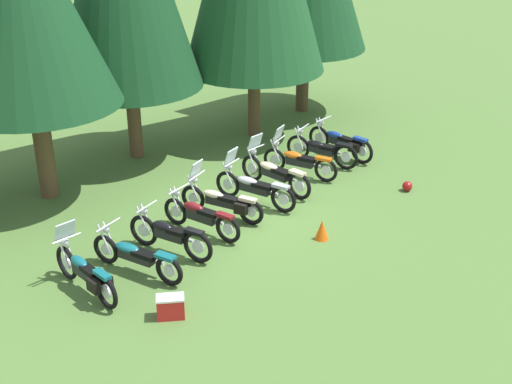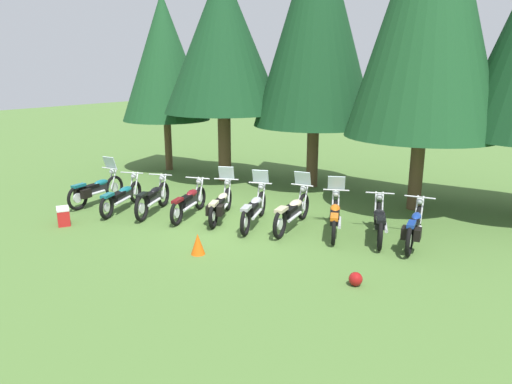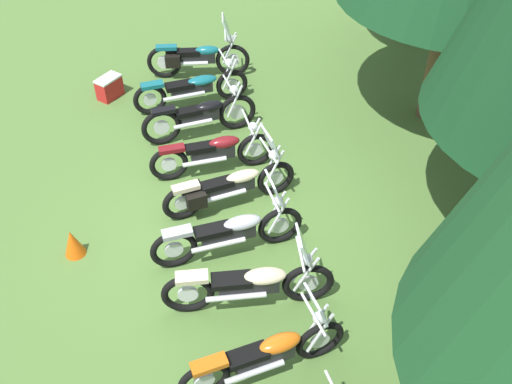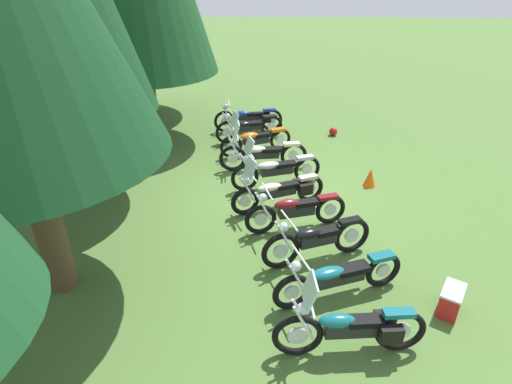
% 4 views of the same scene
% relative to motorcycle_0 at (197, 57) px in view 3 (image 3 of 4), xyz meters
% --- Properties ---
extents(ground_plane, '(80.00, 80.00, 0.00)m').
position_rel_motorcycle_0_xyz_m(ground_plane, '(4.61, 1.01, -0.48)').
color(ground_plane, '#4C7033').
extents(motorcycle_0, '(0.66, 2.21, 1.38)m').
position_rel_motorcycle_0_xyz_m(motorcycle_0, '(0.00, 0.00, 0.00)').
color(motorcycle_0, black).
rests_on(motorcycle_0, ground_plane).
extents(motorcycle_1, '(1.09, 2.25, 0.99)m').
position_rel_motorcycle_0_xyz_m(motorcycle_1, '(1.14, 0.04, -0.05)').
color(motorcycle_1, black).
rests_on(motorcycle_1, ground_plane).
extents(motorcycle_2, '(1.03, 2.10, 1.03)m').
position_rel_motorcycle_0_xyz_m(motorcycle_2, '(2.14, 0.32, -0.02)').
color(motorcycle_2, black).
rests_on(motorcycle_2, ground_plane).
extents(motorcycle_3, '(0.94, 2.16, 0.99)m').
position_rel_motorcycle_0_xyz_m(motorcycle_3, '(3.19, 0.68, -0.03)').
color(motorcycle_3, black).
rests_on(motorcycle_3, ground_plane).
extents(motorcycle_4, '(1.13, 2.14, 1.34)m').
position_rel_motorcycle_0_xyz_m(motorcycle_4, '(4.06, 1.00, -0.03)').
color(motorcycle_4, black).
rests_on(motorcycle_4, ground_plane).
extents(motorcycle_5, '(1.00, 2.26, 1.36)m').
position_rel_motorcycle_0_xyz_m(motorcycle_5, '(5.10, 1.12, -0.01)').
color(motorcycle_5, black).
rests_on(motorcycle_5, ground_plane).
extents(motorcycle_6, '(0.69, 2.39, 1.38)m').
position_rel_motorcycle_0_xyz_m(motorcycle_6, '(6.07, 1.48, 0.00)').
color(motorcycle_6, black).
rests_on(motorcycle_6, ground_plane).
extents(motorcycle_7, '(1.07, 2.07, 1.35)m').
position_rel_motorcycle_0_xyz_m(motorcycle_7, '(7.14, 1.73, -0.02)').
color(motorcycle_7, black).
rests_on(motorcycle_7, ground_plane).
extents(picnic_cooler, '(0.62, 0.54, 0.46)m').
position_rel_motorcycle_0_xyz_m(picnic_cooler, '(0.89, -1.74, -0.25)').
color(picnic_cooler, red).
rests_on(picnic_cooler, ground_plane).
extents(traffic_cone, '(0.32, 0.32, 0.48)m').
position_rel_motorcycle_0_xyz_m(traffic_cone, '(5.23, -1.28, -0.24)').
color(traffic_cone, '#EA590F').
rests_on(traffic_cone, ground_plane).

